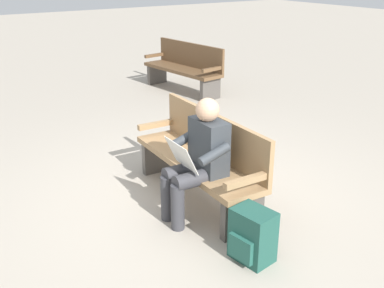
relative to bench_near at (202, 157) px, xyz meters
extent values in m
plane|color=#A89E8E|center=(0.00, 0.07, -0.46)|extent=(40.00, 40.00, 0.00)
cube|color=#9E7A51|center=(0.00, 0.07, -0.04)|extent=(1.82, 0.56, 0.06)
cube|color=#9E7A51|center=(-0.01, -0.14, 0.22)|extent=(1.80, 0.13, 0.45)
cube|color=#9E7A51|center=(-0.85, 0.11, 0.11)|extent=(0.08, 0.48, 0.06)
cube|color=#9E7A51|center=(0.85, 0.03, 0.11)|extent=(0.08, 0.48, 0.06)
cube|color=#4C4742|center=(-0.80, 0.11, -0.26)|extent=(0.10, 0.44, 0.39)
cube|color=#4C4742|center=(0.80, 0.04, -0.26)|extent=(0.10, 0.44, 0.39)
cube|color=#33383D|center=(-0.31, 0.13, 0.25)|extent=(0.41, 0.24, 0.52)
sphere|color=tan|center=(-0.30, 0.15, 0.61)|extent=(0.22, 0.22, 0.22)
cylinder|color=#38383D|center=(-0.40, 0.35, 0.01)|extent=(0.17, 0.43, 0.15)
cylinder|color=#38383D|center=(-0.20, 0.34, 0.01)|extent=(0.17, 0.43, 0.15)
cylinder|color=#38383D|center=(-0.39, 0.54, -0.23)|extent=(0.13, 0.13, 0.45)
cylinder|color=#38383D|center=(-0.19, 0.53, -0.23)|extent=(0.13, 0.13, 0.45)
cylinder|color=#33383D|center=(-0.54, 0.24, 0.28)|extent=(0.10, 0.32, 0.18)
cylinder|color=#33383D|center=(-0.06, 0.22, 0.28)|extent=(0.10, 0.32, 0.18)
cube|color=silver|center=(-0.29, 0.43, 0.23)|extent=(0.41, 0.15, 0.27)
cube|color=#1E4C42|center=(-1.13, 0.27, -0.23)|extent=(0.37, 0.29, 0.45)
cube|color=#23574C|center=(-1.15, 0.41, -0.30)|extent=(0.24, 0.07, 0.20)
cube|color=brown|center=(3.71, -2.13, -0.04)|extent=(1.85, 0.70, 0.06)
cube|color=brown|center=(3.74, -2.34, 0.22)|extent=(1.79, 0.27, 0.45)
cube|color=brown|center=(2.87, -2.23, 0.11)|extent=(0.12, 0.48, 0.06)
cube|color=brown|center=(4.56, -2.02, 0.11)|extent=(0.12, 0.48, 0.06)
cube|color=#4C4742|center=(2.92, -2.22, -0.26)|extent=(0.13, 0.44, 0.39)
cube|color=#4C4742|center=(4.51, -2.03, -0.26)|extent=(0.13, 0.44, 0.39)
camera|label=1|loc=(-3.51, 2.46, 1.85)|focal=42.66mm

